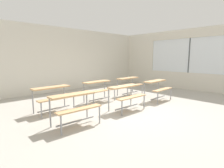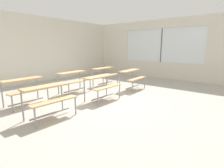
{
  "view_description": "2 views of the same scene",
  "coord_description": "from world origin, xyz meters",
  "px_view_note": "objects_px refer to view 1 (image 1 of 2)",
  "views": [
    {
      "loc": [
        -3.8,
        -3.3,
        1.6
      ],
      "look_at": [
        0.09,
        0.87,
        0.73
      ],
      "focal_mm": 28.0,
      "sensor_mm": 36.0,
      "label": 1
    },
    {
      "loc": [
        -3.8,
        -3.3,
        1.6
      ],
      "look_at": [
        0.64,
        0.28,
        0.4
      ],
      "focal_mm": 28.0,
      "sensor_mm": 36.0,
      "label": 2
    }
  ],
  "objects_px": {
    "desk_bench_r0c1": "(126,92)",
    "desk_bench_r0c2": "(158,85)",
    "desk_bench_r0c0": "(75,102)",
    "desk_bench_r1c0": "(53,93)",
    "desk_bench_r1c2": "(130,82)",
    "desk_bench_r1c1": "(99,86)"
  },
  "relations": [
    {
      "from": "desk_bench_r1c0",
      "to": "desk_bench_r1c2",
      "type": "height_order",
      "value": "same"
    },
    {
      "from": "desk_bench_r0c2",
      "to": "desk_bench_r1c0",
      "type": "relative_size",
      "value": 1.01
    },
    {
      "from": "desk_bench_r0c0",
      "to": "desk_bench_r0c2",
      "type": "xyz_separation_m",
      "value": [
        3.57,
        0.03,
        0.0
      ]
    },
    {
      "from": "desk_bench_r1c0",
      "to": "desk_bench_r0c2",
      "type": "bearing_deg",
      "value": -22.54
    },
    {
      "from": "desk_bench_r1c0",
      "to": "desk_bench_r1c2",
      "type": "relative_size",
      "value": 1.0
    },
    {
      "from": "desk_bench_r1c0",
      "to": "desk_bench_r1c1",
      "type": "relative_size",
      "value": 1.0
    },
    {
      "from": "desk_bench_r0c0",
      "to": "desk_bench_r1c0",
      "type": "distance_m",
      "value": 1.34
    },
    {
      "from": "desk_bench_r0c1",
      "to": "desk_bench_r0c2",
      "type": "xyz_separation_m",
      "value": [
        1.77,
        0.03,
        0.0
      ]
    },
    {
      "from": "desk_bench_r0c2",
      "to": "desk_bench_r1c1",
      "type": "bearing_deg",
      "value": 139.29
    },
    {
      "from": "desk_bench_r0c1",
      "to": "desk_bench_r1c1",
      "type": "distance_m",
      "value": 1.38
    },
    {
      "from": "desk_bench_r0c0",
      "to": "desk_bench_r0c2",
      "type": "bearing_deg",
      "value": 1.87
    },
    {
      "from": "desk_bench_r0c1",
      "to": "desk_bench_r0c2",
      "type": "height_order",
      "value": "same"
    },
    {
      "from": "desk_bench_r0c0",
      "to": "desk_bench_r1c2",
      "type": "relative_size",
      "value": 0.99
    },
    {
      "from": "desk_bench_r0c0",
      "to": "desk_bench_r0c1",
      "type": "height_order",
      "value": "same"
    },
    {
      "from": "desk_bench_r1c1",
      "to": "desk_bench_r1c0",
      "type": "bearing_deg",
      "value": 179.47
    },
    {
      "from": "desk_bench_r1c2",
      "to": "desk_bench_r1c1",
      "type": "bearing_deg",
      "value": 177.72
    },
    {
      "from": "desk_bench_r1c1",
      "to": "desk_bench_r0c1",
      "type": "bearing_deg",
      "value": -93.77
    },
    {
      "from": "desk_bench_r1c0",
      "to": "desk_bench_r1c2",
      "type": "xyz_separation_m",
      "value": [
        3.44,
        0.04,
        0.0
      ]
    },
    {
      "from": "desk_bench_r0c1",
      "to": "desk_bench_r0c2",
      "type": "relative_size",
      "value": 0.98
    },
    {
      "from": "desk_bench_r0c2",
      "to": "desk_bench_r0c0",
      "type": "bearing_deg",
      "value": 177.75
    },
    {
      "from": "desk_bench_r0c2",
      "to": "desk_bench_r1c2",
      "type": "distance_m",
      "value": 1.34
    },
    {
      "from": "desk_bench_r1c0",
      "to": "desk_bench_r1c1",
      "type": "xyz_separation_m",
      "value": [
        1.76,
        0.04,
        0.0
      ]
    }
  ]
}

